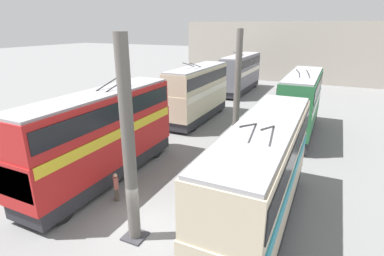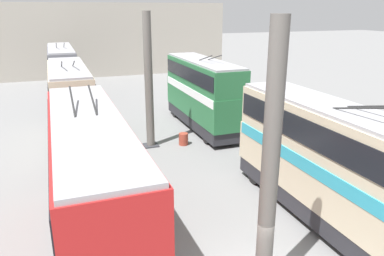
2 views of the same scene
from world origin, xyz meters
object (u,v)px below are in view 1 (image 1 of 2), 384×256
object	(u,v)px
bus_right_near	(102,132)
bus_right_far	(241,71)
bus_left_near	(262,172)
bus_right_mid	(198,90)
oil_drum	(258,136)
person_by_right_row	(116,186)
bus_left_far	(301,100)

from	to	relation	value
bus_right_near	bus_right_far	distance (m)	27.80
bus_left_near	bus_right_mid	bearing A→B (deg)	33.74
bus_right_mid	oil_drum	xyz separation A→B (m)	(-3.22, -6.83, -2.55)
bus_right_far	bus_right_mid	bearing A→B (deg)	180.00
bus_left_near	bus_right_far	bearing A→B (deg)	18.31
bus_right_near	person_by_right_row	distance (m)	3.47
bus_right_far	oil_drum	xyz separation A→B (m)	(-17.65, -6.83, -2.49)
bus_right_mid	bus_right_near	bearing A→B (deg)	-180.00
bus_left_near	bus_right_near	distance (m)	9.49
bus_left_near	bus_left_far	distance (m)	14.05
bus_right_far	person_by_right_row	world-z (taller)	bus_right_far
bus_right_far	oil_drum	distance (m)	19.09
person_by_right_row	bus_right_mid	bearing A→B (deg)	53.29
bus_left_near	oil_drum	distance (m)	11.52
bus_right_near	bus_right_mid	bearing A→B (deg)	0.00
bus_left_far	bus_right_mid	world-z (taller)	bus_right_mid
person_by_right_row	bus_right_near	bearing A→B (deg)	97.77
bus_left_near	person_by_right_row	size ratio (longest dim) A/B	7.06
bus_right_mid	bus_right_far	xyz separation A→B (m)	(14.42, -0.00, -0.06)
bus_right_mid	person_by_right_row	xyz separation A→B (m)	(-15.00, -2.12, -2.13)
bus_right_near	person_by_right_row	bearing A→B (deg)	-127.49
bus_right_far	bus_left_far	bearing A→B (deg)	-146.95
bus_left_far	bus_right_mid	bearing A→B (deg)	89.30
bus_right_near	bus_right_mid	size ratio (longest dim) A/B	1.15
bus_right_near	bus_right_mid	xyz separation A→B (m)	(13.37, 0.00, -0.08)
bus_left_near	oil_drum	xyz separation A→B (m)	(10.94, 2.63, -2.49)
bus_right_near	bus_right_far	world-z (taller)	bus_right_near
bus_left_far	oil_drum	size ratio (longest dim) A/B	12.47
bus_left_near	bus_right_mid	size ratio (longest dim) A/B	1.14
bus_left_near	bus_right_mid	world-z (taller)	bus_right_mid
oil_drum	bus_right_mid	bearing A→B (deg)	64.74
bus_right_far	bus_left_near	bearing A→B (deg)	-161.69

